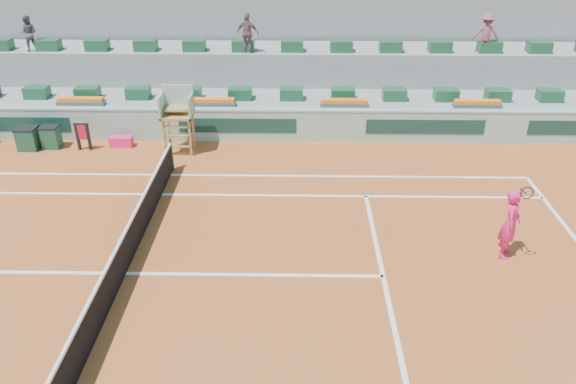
# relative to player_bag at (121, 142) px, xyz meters

# --- Properties ---
(ground) EXTENTS (90.00, 90.00, 0.00)m
(ground) POSITION_rel_player_bag_xyz_m (2.30, -7.85, -0.19)
(ground) COLOR #A34C1F
(ground) RESTS_ON ground
(seating_tier_lower) EXTENTS (36.00, 4.00, 1.20)m
(seating_tier_lower) POSITION_rel_player_bag_xyz_m (2.30, 2.85, 0.41)
(seating_tier_lower) COLOR gray
(seating_tier_lower) RESTS_ON ground
(seating_tier_upper) EXTENTS (36.00, 2.40, 2.60)m
(seating_tier_upper) POSITION_rel_player_bag_xyz_m (2.30, 4.45, 1.11)
(seating_tier_upper) COLOR gray
(seating_tier_upper) RESTS_ON ground
(stadium_back_wall) EXTENTS (36.00, 0.40, 4.40)m
(stadium_back_wall) POSITION_rel_player_bag_xyz_m (2.30, 6.05, 2.01)
(stadium_back_wall) COLOR gray
(stadium_back_wall) RESTS_ON ground
(player_bag) EXTENTS (0.84, 0.37, 0.37)m
(player_bag) POSITION_rel_player_bag_xyz_m (0.00, 0.00, 0.00)
(player_bag) COLOR #FC2072
(player_bag) RESTS_ON ground
(spectator_left) EXTENTS (0.77, 0.65, 1.41)m
(spectator_left) POSITION_rel_player_bag_xyz_m (-4.38, 3.73, 3.12)
(spectator_left) COLOR #4E4D5A
(spectator_left) RESTS_ON seating_tier_upper
(spectator_mid) EXTENTS (0.98, 0.60, 1.56)m
(spectator_mid) POSITION_rel_player_bag_xyz_m (4.52, 3.56, 3.20)
(spectator_mid) COLOR #7C525D
(spectator_mid) RESTS_ON seating_tier_upper
(spectator_right) EXTENTS (1.11, 0.77, 1.57)m
(spectator_right) POSITION_rel_player_bag_xyz_m (14.03, 3.70, 3.20)
(spectator_right) COLOR #8D4654
(spectator_right) RESTS_ON seating_tier_upper
(court_lines) EXTENTS (23.89, 11.09, 0.01)m
(court_lines) POSITION_rel_player_bag_xyz_m (2.30, -7.85, -0.18)
(court_lines) COLOR white
(court_lines) RESTS_ON ground
(tennis_net) EXTENTS (0.10, 11.97, 1.10)m
(tennis_net) POSITION_rel_player_bag_xyz_m (2.30, -7.85, 0.34)
(tennis_net) COLOR black
(tennis_net) RESTS_ON ground
(advertising_hoarding) EXTENTS (36.00, 0.34, 1.26)m
(advertising_hoarding) POSITION_rel_player_bag_xyz_m (2.32, 0.65, 0.45)
(advertising_hoarding) COLOR #8EB3A2
(advertising_hoarding) RESTS_ON ground
(umpire_chair) EXTENTS (1.10, 0.90, 2.40)m
(umpire_chair) POSITION_rel_player_bag_xyz_m (2.30, -0.35, 1.36)
(umpire_chair) COLOR olive
(umpire_chair) RESTS_ON ground
(seat_row_lower) EXTENTS (32.90, 0.60, 0.44)m
(seat_row_lower) POSITION_rel_player_bag_xyz_m (2.30, 1.95, 1.23)
(seat_row_lower) COLOR #1A4E2C
(seat_row_lower) RESTS_ON seating_tier_lower
(seat_row_upper) EXTENTS (32.90, 0.60, 0.44)m
(seat_row_upper) POSITION_rel_player_bag_xyz_m (2.30, 3.85, 2.63)
(seat_row_upper) COLOR #1A4E2C
(seat_row_upper) RESTS_ON seating_tier_upper
(flower_planters) EXTENTS (26.80, 0.36, 0.28)m
(flower_planters) POSITION_rel_player_bag_xyz_m (0.80, 1.15, 1.15)
(flower_planters) COLOR #535353
(flower_planters) RESTS_ON seating_tier_lower
(drink_cooler_a) EXTENTS (0.63, 0.54, 0.84)m
(drink_cooler_a) POSITION_rel_player_bag_xyz_m (-2.51, -0.17, 0.24)
(drink_cooler_a) COLOR #17452F
(drink_cooler_a) RESTS_ON ground
(drink_cooler_b) EXTENTS (0.74, 0.64, 0.84)m
(drink_cooler_b) POSITION_rel_player_bag_xyz_m (-3.30, -0.32, 0.24)
(drink_cooler_b) COLOR #17452F
(drink_cooler_b) RESTS_ON ground
(towel_rack) EXTENTS (0.56, 0.09, 1.03)m
(towel_rack) POSITION_rel_player_bag_xyz_m (-1.25, -0.34, 0.42)
(towel_rack) COLOR black
(towel_rack) RESTS_ON ground
(tennis_player) EXTENTS (0.69, 0.97, 2.28)m
(tennis_player) POSITION_rel_player_bag_xyz_m (11.98, -6.85, 0.77)
(tennis_player) COLOR #FC2072
(tennis_player) RESTS_ON ground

